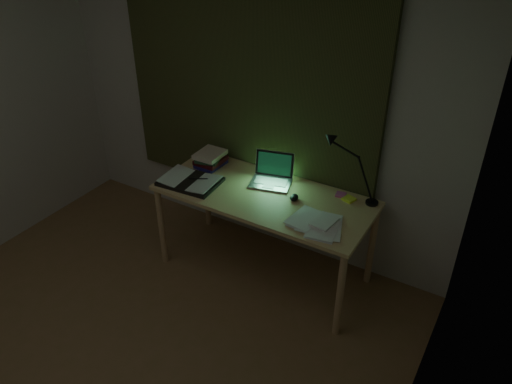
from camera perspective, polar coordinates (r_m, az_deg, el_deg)
wall_back at (r=3.97m, az=-0.81°, el=10.50°), size 3.50×0.00×2.50m
curtain at (r=3.87m, az=-1.15°, el=13.07°), size 2.20×0.06×2.00m
desk at (r=3.90m, az=0.91°, el=-4.82°), size 1.62×0.71×0.74m
laptop at (r=3.75m, az=1.67°, el=2.31°), size 0.38×0.41×0.22m
open_textbook at (r=3.85m, az=-7.53°, el=1.28°), size 0.46×0.35×0.04m
book_stack at (r=4.05m, az=-5.21°, el=3.83°), size 0.22×0.25×0.13m
loose_papers at (r=3.43m, az=7.22°, el=-3.08°), size 0.37×0.39×0.02m
mouse at (r=3.63m, az=4.39°, el=-0.63°), size 0.08×0.10×0.03m
sticky_yellow at (r=3.68m, az=10.59°, el=-0.81°), size 0.10×0.10×0.02m
sticky_pink at (r=3.72m, az=9.66°, el=-0.30°), size 0.08×0.08×0.01m
desk_lamp at (r=3.55m, az=13.56°, el=2.03°), size 0.38×0.32×0.49m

